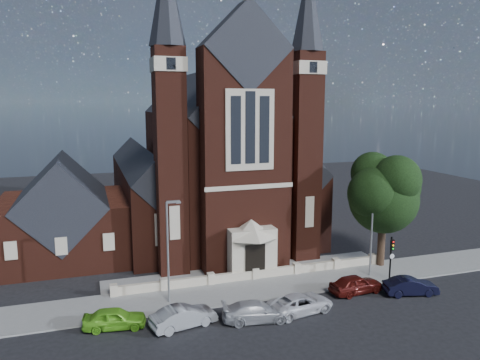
% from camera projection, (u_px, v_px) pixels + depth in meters
% --- Properties ---
extents(ground, '(120.00, 120.00, 0.00)m').
position_uv_depth(ground, '(227.00, 250.00, 49.00)').
color(ground, black).
rests_on(ground, ground).
extents(pavement_strip, '(60.00, 5.00, 0.12)m').
position_uv_depth(pavement_strip, '(263.00, 288.00, 39.17)').
color(pavement_strip, slate).
rests_on(pavement_strip, ground).
extents(forecourt_paving, '(26.00, 3.00, 0.14)m').
position_uv_depth(forecourt_paving, '(247.00, 272.00, 42.91)').
color(forecourt_paving, slate).
rests_on(forecourt_paving, ground).
extents(forecourt_wall, '(24.00, 0.40, 0.90)m').
position_uv_depth(forecourt_wall, '(255.00, 279.00, 41.04)').
color(forecourt_wall, '#B8AB92').
rests_on(forecourt_wall, ground).
extents(church, '(20.01, 34.90, 29.20)m').
position_uv_depth(church, '(207.00, 164.00, 55.08)').
color(church, '#451C12').
rests_on(church, ground).
extents(parish_hall, '(12.00, 12.20, 10.24)m').
position_uv_depth(parish_hall, '(63.00, 218.00, 46.20)').
color(parish_hall, '#451C12').
rests_on(parish_hall, ground).
extents(street_tree, '(6.40, 6.60, 10.70)m').
position_uv_depth(street_tree, '(387.00, 195.00, 43.04)').
color(street_tree, black).
rests_on(street_tree, ground).
extents(street_lamp_left, '(1.16, 0.22, 8.09)m').
position_uv_depth(street_lamp_left, '(169.00, 246.00, 35.49)').
color(street_lamp_left, gray).
rests_on(street_lamp_left, ground).
extents(street_lamp_right, '(1.16, 0.22, 8.09)m').
position_uv_depth(street_lamp_right, '(373.00, 226.00, 41.06)').
color(street_lamp_right, gray).
rests_on(street_lamp_right, ground).
extents(traffic_signal, '(0.28, 0.42, 4.00)m').
position_uv_depth(traffic_signal, '(391.00, 253.00, 40.20)').
color(traffic_signal, black).
rests_on(traffic_signal, ground).
extents(car_lime_van, '(4.46, 2.30, 1.45)m').
position_uv_depth(car_lime_van, '(115.00, 318.00, 32.10)').
color(car_lime_van, '#67BC25').
rests_on(car_lime_van, ground).
extents(car_silver_a, '(4.86, 2.59, 1.52)m').
position_uv_depth(car_silver_a, '(184.00, 317.00, 32.27)').
color(car_silver_a, gray).
rests_on(car_silver_a, ground).
extents(car_silver_b, '(5.16, 2.76, 1.42)m').
position_uv_depth(car_silver_b, '(256.00, 312.00, 33.16)').
color(car_silver_b, '#A6A8AE').
rests_on(car_silver_b, ground).
extents(car_white_suv, '(5.35, 3.13, 1.40)m').
position_uv_depth(car_white_suv, '(301.00, 303.00, 34.55)').
color(car_white_suv, silver).
rests_on(car_white_suv, ground).
extents(car_dark_red, '(4.64, 2.22, 1.53)m').
position_uv_depth(car_dark_red, '(356.00, 284.00, 38.00)').
color(car_dark_red, '#4C100D').
rests_on(car_dark_red, ground).
extents(car_navy, '(4.53, 2.40, 1.42)m').
position_uv_depth(car_navy, '(410.00, 286.00, 37.71)').
color(car_navy, black).
rests_on(car_navy, ground).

